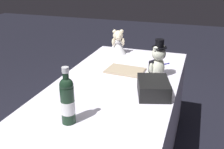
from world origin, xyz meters
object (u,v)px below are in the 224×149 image
(signing_pen, at_px, (163,64))
(champagne_bottle, at_px, (67,100))
(teddy_bear_bride, at_px, (118,43))
(teddy_bear_groom, at_px, (158,61))
(gift_case_black, at_px, (153,88))
(guestbook, at_px, (125,70))

(signing_pen, bearing_deg, champagne_bottle, 162.03)
(teddy_bear_bride, height_order, signing_pen, teddy_bear_bride)
(teddy_bear_groom, relative_size, teddy_bear_bride, 1.26)
(teddy_bear_bride, xyz_separation_m, gift_case_black, (-0.79, -0.50, -0.05))
(signing_pen, bearing_deg, teddy_bear_bride, 67.10)
(teddy_bear_groom, height_order, champagne_bottle, champagne_bottle)
(teddy_bear_bride, relative_size, signing_pen, 2.36)
(teddy_bear_groom, xyz_separation_m, champagne_bottle, (-0.79, 0.34, 0.01))
(teddy_bear_groom, xyz_separation_m, signing_pen, (0.27, -0.01, -0.12))
(signing_pen, height_order, guestbook, guestbook)
(teddy_bear_groom, bearing_deg, guestbook, 85.31)
(gift_case_black, bearing_deg, teddy_bear_bride, 32.15)
(champagne_bottle, xyz_separation_m, guestbook, (0.81, -0.07, -0.13))
(signing_pen, distance_m, guestbook, 0.37)
(champagne_bottle, height_order, guestbook, champagne_bottle)
(champagne_bottle, bearing_deg, teddy_bear_groom, -22.96)
(teddy_bear_bride, relative_size, guestbook, 0.79)
(champagne_bottle, relative_size, gift_case_black, 1.03)
(teddy_bear_groom, distance_m, signing_pen, 0.30)
(champagne_bottle, relative_size, guestbook, 1.08)
(teddy_bear_groom, height_order, guestbook, teddy_bear_groom)
(teddy_bear_bride, bearing_deg, champagne_bottle, -174.21)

